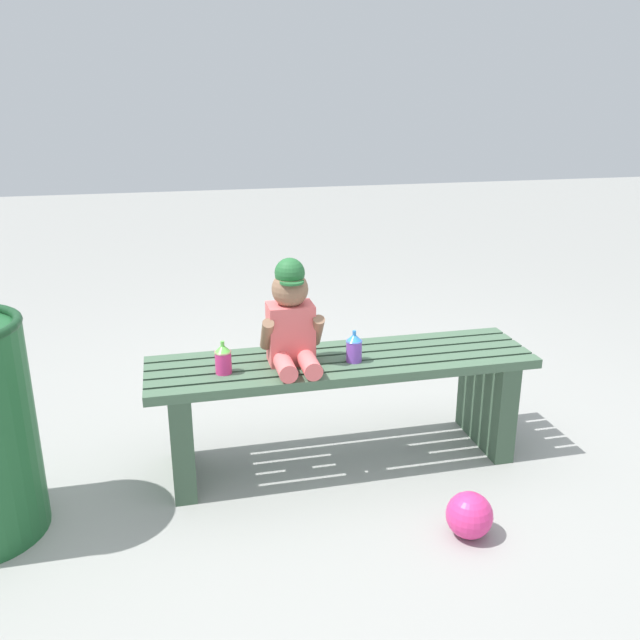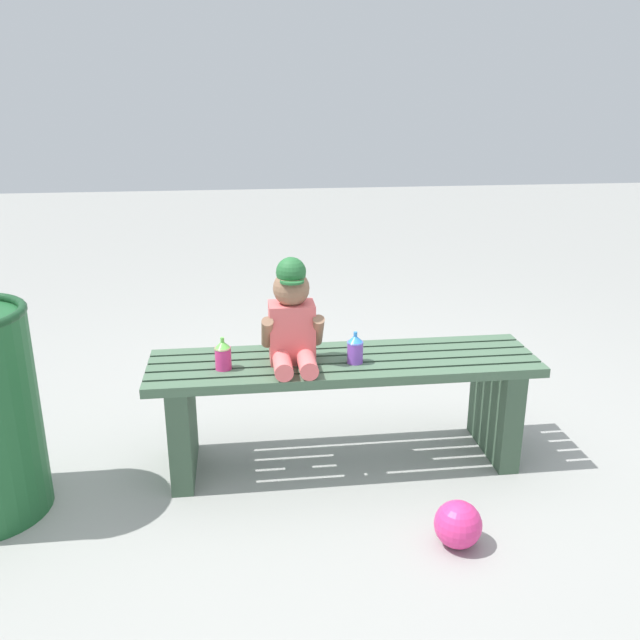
% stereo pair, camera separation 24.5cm
% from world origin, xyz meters
% --- Properties ---
extents(ground_plane, '(16.00, 16.00, 0.00)m').
position_xyz_m(ground_plane, '(0.00, 0.00, 0.00)').
color(ground_plane, '#999993').
extents(park_bench, '(1.49, 0.38, 0.44)m').
position_xyz_m(park_bench, '(0.00, 0.00, 0.29)').
color(park_bench, '#47664C').
rests_on(park_bench, ground_plane).
extents(child_figure, '(0.23, 0.27, 0.40)m').
position_xyz_m(child_figure, '(-0.20, -0.01, 0.62)').
color(child_figure, '#E56666').
rests_on(child_figure, park_bench).
extents(sippy_cup_left, '(0.06, 0.06, 0.12)m').
position_xyz_m(sippy_cup_left, '(-0.46, -0.04, 0.50)').
color(sippy_cup_left, '#E5337F').
rests_on(sippy_cup_left, park_bench).
extents(sippy_cup_right, '(0.06, 0.06, 0.12)m').
position_xyz_m(sippy_cup_right, '(0.04, -0.04, 0.50)').
color(sippy_cup_right, '#8C4CCC').
rests_on(sippy_cup_right, park_bench).
extents(toy_ball, '(0.16, 0.16, 0.16)m').
position_xyz_m(toy_ball, '(0.29, -0.58, 0.08)').
color(toy_ball, '#E5337F').
rests_on(toy_ball, ground_plane).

